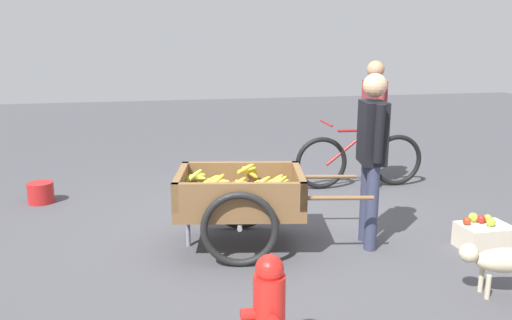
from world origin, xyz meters
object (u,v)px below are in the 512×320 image
(vendor_person, at_px, (372,146))
(cyclist_person, at_px, (373,113))
(plastic_bucket, at_px, (41,193))
(bicycle, at_px, (359,160))
(dog, at_px, (500,260))
(fire_hydrant, at_px, (269,312))
(fruit_cart, at_px, (241,199))
(apple_crate, at_px, (484,236))

(vendor_person, height_order, cyclist_person, cyclist_person)
(plastic_bucket, bearing_deg, bicycle, 177.26)
(vendor_person, height_order, dog, vendor_person)
(dog, xyz_separation_m, fire_hydrant, (1.82, 0.44, 0.06))
(cyclist_person, distance_m, fire_hydrant, 4.01)
(fruit_cart, distance_m, cyclist_person, 2.57)
(plastic_bucket, bearing_deg, fruit_cart, 138.74)
(fruit_cart, relative_size, vendor_person, 1.15)
(cyclist_person, bearing_deg, plastic_bucket, -2.76)
(fruit_cart, xyz_separation_m, cyclist_person, (-1.98, -1.56, 0.50))
(plastic_bucket, bearing_deg, fire_hydrant, 117.29)
(bicycle, bearing_deg, plastic_bucket, -2.74)
(fruit_cart, height_order, apple_crate, fruit_cart)
(plastic_bucket, xyz_separation_m, apple_crate, (-4.09, 2.29, 0.00))
(vendor_person, bearing_deg, bicycle, -111.48)
(fire_hydrant, bearing_deg, plastic_bucket, -62.71)
(dog, relative_size, apple_crate, 1.51)
(bicycle, xyz_separation_m, dog, (0.20, 2.88, -0.08))
(plastic_bucket, distance_m, apple_crate, 4.68)
(fire_hydrant, height_order, apple_crate, fire_hydrant)
(apple_crate, bearing_deg, fruit_cart, -14.38)
(apple_crate, bearing_deg, cyclist_person, -86.86)
(dog, bearing_deg, plastic_bucket, -40.22)
(cyclist_person, bearing_deg, fruit_cart, 38.20)
(cyclist_person, distance_m, apple_crate, 2.25)
(vendor_person, distance_m, plastic_bucket, 3.78)
(fire_hydrant, bearing_deg, vendor_person, -130.48)
(bicycle, distance_m, fire_hydrant, 3.89)
(bicycle, height_order, apple_crate, bicycle)
(fruit_cart, relative_size, dog, 2.66)
(vendor_person, bearing_deg, fruit_cart, -11.61)
(dog, bearing_deg, cyclist_person, -96.88)
(cyclist_person, relative_size, fire_hydrant, 2.36)
(bicycle, height_order, dog, bicycle)
(fire_hydrant, relative_size, plastic_bucket, 2.34)
(vendor_person, relative_size, dog, 2.32)
(fruit_cart, height_order, vendor_person, vendor_person)
(plastic_bucket, bearing_deg, dog, 139.78)
(fruit_cart, bearing_deg, plastic_bucket, -41.26)
(fruit_cart, bearing_deg, fire_hydrant, 84.03)
(fruit_cart, distance_m, plastic_bucket, 2.67)
(bicycle, bearing_deg, apple_crate, 97.23)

